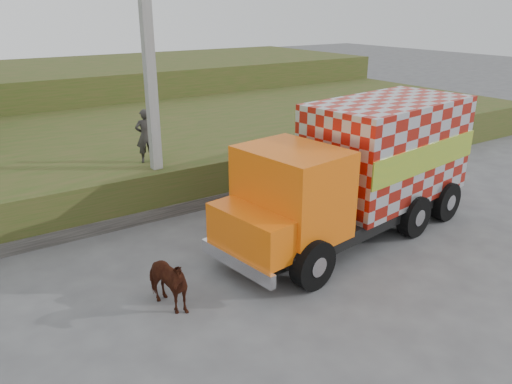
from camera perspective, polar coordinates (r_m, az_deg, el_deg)
ground at (r=13.42m, az=1.02°, el=-7.67°), size 120.00×120.00×0.00m
embankment at (r=21.57m, az=-14.35°, el=4.83°), size 40.00×12.00×1.50m
embankment_far at (r=32.77m, az=-21.88°, el=10.56°), size 40.00×12.00×3.00m
retaining_strip at (r=15.92m, az=-13.68°, el=-2.78°), size 16.00×0.50×0.40m
utility_pole at (r=15.59m, az=-11.92°, el=11.73°), size 1.20×0.30×8.00m
cargo_truck at (r=14.67m, az=12.02°, el=2.65°), size 8.79×3.94×3.79m
cow at (r=11.28m, az=-10.34°, el=-10.14°), size 1.04×1.65×1.29m
pedestrian at (r=16.66m, az=-12.51°, el=6.28°), size 0.73×0.56×1.77m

